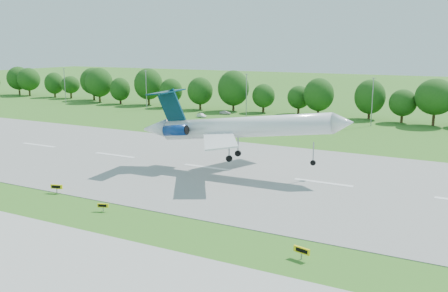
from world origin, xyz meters
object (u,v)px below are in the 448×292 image
(airliner, at_px, (234,127))
(service_vehicle_a, at_px, (201,115))
(service_vehicle_b, at_px, (225,112))
(taxi_sign_left, at_px, (103,206))

(airliner, relative_size, service_vehicle_a, 10.92)
(service_vehicle_a, distance_m, service_vehicle_b, 8.92)
(taxi_sign_left, height_order, service_vehicle_a, service_vehicle_a)
(taxi_sign_left, height_order, service_vehicle_b, service_vehicle_b)
(airliner, bearing_deg, service_vehicle_a, 119.24)
(taxi_sign_left, xyz_separation_m, service_vehicle_b, (-27.17, 83.81, -0.17))
(airliner, relative_size, taxi_sign_left, 25.18)
(airliner, relative_size, service_vehicle_b, 10.57)
(service_vehicle_b, bearing_deg, airliner, -160.26)
(airliner, height_order, service_vehicle_a, airliner)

